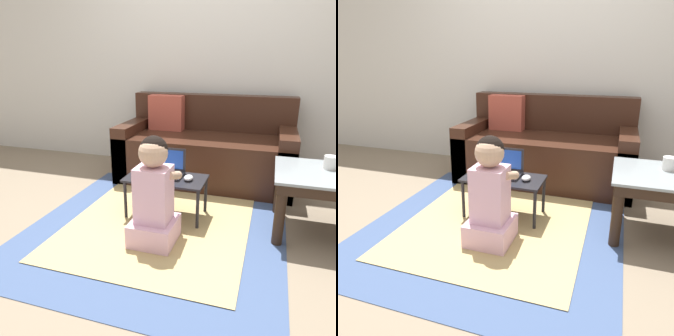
% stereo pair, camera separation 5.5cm
% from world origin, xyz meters
% --- Properties ---
extents(ground_plane, '(16.00, 16.00, 0.00)m').
position_xyz_m(ground_plane, '(0.00, 0.00, 0.00)').
color(ground_plane, '#7F705B').
extents(wall_back, '(9.00, 0.06, 2.50)m').
position_xyz_m(wall_back, '(0.00, 1.57, 1.25)').
color(wall_back, silver).
rests_on(wall_back, ground_plane).
extents(area_rug, '(1.81, 1.92, 0.01)m').
position_xyz_m(area_rug, '(0.00, 0.01, 0.00)').
color(area_rug, '#3D517A').
rests_on(area_rug, ground_plane).
extents(couch, '(1.68, 0.81, 0.83)m').
position_xyz_m(couch, '(0.12, 1.13, 0.30)').
color(couch, '#381E14').
rests_on(couch, ground_plane).
extents(laptop_desk, '(0.61, 0.33, 0.32)m').
position_xyz_m(laptop_desk, '(0.00, 0.21, 0.28)').
color(laptop_desk, black).
rests_on(laptop_desk, ground_plane).
extents(laptop, '(0.27, 0.19, 0.20)m').
position_xyz_m(laptop, '(-0.01, 0.26, 0.36)').
color(laptop, '#232328').
rests_on(laptop, laptop_desk).
extents(computer_mouse, '(0.07, 0.10, 0.04)m').
position_xyz_m(computer_mouse, '(0.18, 0.20, 0.34)').
color(computer_mouse, silver).
rests_on(computer_mouse, laptop_desk).
extents(person_seated, '(0.29, 0.38, 0.74)m').
position_xyz_m(person_seated, '(0.05, -0.19, 0.34)').
color(person_seated, '#E5B2CC').
rests_on(person_seated, ground_plane).
extents(cup_on_table, '(0.09, 0.09, 0.09)m').
position_xyz_m(cup_on_table, '(1.15, 0.37, 0.50)').
color(cup_on_table, white).
rests_on(cup_on_table, coffee_table).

